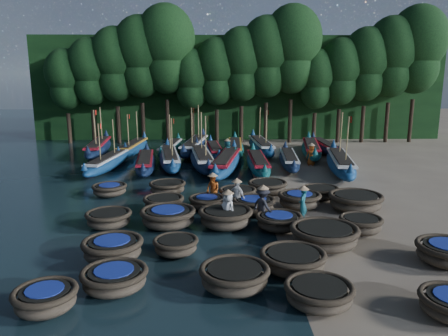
{
  "coord_description": "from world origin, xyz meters",
  "views": [
    {
      "loc": [
        -2.48,
        -20.93,
        6.42
      ],
      "look_at": [
        -1.93,
        2.67,
        1.3
      ],
      "focal_mm": 35.0,
      "sensor_mm": 36.0,
      "label": 1
    }
  ],
  "objects_px": {
    "coracle_2": "(234,277)",
    "fisherman_2": "(213,189)",
    "long_boat_5": "(226,163)",
    "coracle_23": "(268,187)",
    "coracle_7": "(293,260)",
    "coracle_15": "(164,203)",
    "coracle_12": "(226,217)",
    "fisherman_3": "(263,205)",
    "coracle_8": "(324,236)",
    "coracle_24": "(321,192)",
    "fisherman_5": "(227,150)",
    "long_boat_15": "(261,146)",
    "coracle_22": "(238,194)",
    "coracle_17": "(254,205)",
    "long_boat_12": "(195,146)",
    "coracle_9": "(448,252)",
    "long_boat_10": "(133,148)",
    "coracle_5": "(113,249)",
    "fisherman_1": "(303,202)",
    "coracle_6": "(176,246)",
    "coracle_13": "(279,221)",
    "coracle_0": "(45,299)",
    "long_boat_14": "(235,148)",
    "coracle_11": "(168,217)",
    "fisherman_4": "(237,195)",
    "coracle_10": "(109,219)",
    "coracle_14": "(361,224)",
    "coracle_19": "(356,201)",
    "long_boat_7": "(289,160)",
    "long_boat_2": "(145,163)",
    "long_boat_3": "(170,159)",
    "long_boat_8": "(340,163)",
    "long_boat_17": "(325,147)",
    "fisherman_6": "(311,154)",
    "coracle_20": "(110,189)",
    "long_boat_4": "(202,159)",
    "coracle_3": "(319,294)",
    "coracle_16": "(207,202)",
    "long_boat_16": "(311,149)",
    "long_boat_9": "(98,147)",
    "long_boat_6": "(258,163)"
  },
  "relations": [
    {
      "from": "coracle_2",
      "to": "fisherman_2",
      "type": "relative_size",
      "value": 1.38
    },
    {
      "from": "long_boat_5",
      "to": "coracle_23",
      "type": "bearing_deg",
      "value": -60.18
    },
    {
      "from": "coracle_7",
      "to": "coracle_15",
      "type": "height_order",
      "value": "coracle_15"
    },
    {
      "from": "coracle_2",
      "to": "fisherman_2",
      "type": "xyz_separation_m",
      "value": [
        -0.67,
        8.74,
        0.41
      ]
    },
    {
      "from": "coracle_12",
      "to": "fisherman_3",
      "type": "relative_size",
      "value": 1.31
    },
    {
      "from": "coracle_8",
      "to": "coracle_24",
      "type": "distance_m",
      "value": 6.65
    },
    {
      "from": "fisherman_5",
      "to": "long_boat_15",
      "type": "bearing_deg",
      "value": 176.51
    },
    {
      "from": "coracle_22",
      "to": "coracle_17",
      "type": "bearing_deg",
      "value": -72.06
    },
    {
      "from": "long_boat_12",
      "to": "long_boat_15",
      "type": "xyz_separation_m",
      "value": [
        5.45,
        0.12,
        -0.03
      ]
    },
    {
      "from": "coracle_9",
      "to": "long_boat_10",
      "type": "xyz_separation_m",
      "value": [
        -14.57,
        21.23,
        0.1
      ]
    },
    {
      "from": "coracle_5",
      "to": "fisherman_1",
      "type": "xyz_separation_m",
      "value": [
        7.46,
        4.19,
        0.4
      ]
    },
    {
      "from": "long_boat_10",
      "to": "fisherman_2",
      "type": "distance_m",
      "value": 15.55
    },
    {
      "from": "fisherman_3",
      "to": "coracle_12",
      "type": "bearing_deg",
      "value": 65.48
    },
    {
      "from": "coracle_6",
      "to": "coracle_13",
      "type": "height_order",
      "value": "coracle_13"
    },
    {
      "from": "coracle_0",
      "to": "long_boat_14",
      "type": "height_order",
      "value": "long_boat_14"
    },
    {
      "from": "long_boat_15",
      "to": "coracle_15",
      "type": "bearing_deg",
      "value": -116.32
    },
    {
      "from": "coracle_22",
      "to": "long_boat_15",
      "type": "relative_size",
      "value": 0.24
    },
    {
      "from": "coracle_11",
      "to": "fisherman_2",
      "type": "distance_m",
      "value": 3.74
    },
    {
      "from": "coracle_23",
      "to": "coracle_24",
      "type": "distance_m",
      "value": 2.81
    },
    {
      "from": "coracle_15",
      "to": "fisherman_4",
      "type": "bearing_deg",
      "value": -3.54
    },
    {
      "from": "coracle_5",
      "to": "coracle_13",
      "type": "distance_m",
      "value": 6.92
    },
    {
      "from": "coracle_10",
      "to": "coracle_14",
      "type": "height_order",
      "value": "coracle_10"
    },
    {
      "from": "coracle_19",
      "to": "coracle_23",
      "type": "bearing_deg",
      "value": 143.2
    },
    {
      "from": "long_boat_7",
      "to": "long_boat_2",
      "type": "bearing_deg",
      "value": -170.13
    },
    {
      "from": "long_boat_3",
      "to": "fisherman_3",
      "type": "relative_size",
      "value": 4.39
    },
    {
      "from": "long_boat_2",
      "to": "long_boat_8",
      "type": "height_order",
      "value": "long_boat_8"
    },
    {
      "from": "coracle_14",
      "to": "long_boat_17",
      "type": "distance_m",
      "value": 18.67
    },
    {
      "from": "coracle_17",
      "to": "long_boat_12",
      "type": "xyz_separation_m",
      "value": [
        -3.41,
        15.87,
        0.16
      ]
    },
    {
      "from": "long_boat_14",
      "to": "fisherman_6",
      "type": "xyz_separation_m",
      "value": [
        5.24,
        -4.22,
        0.28
      ]
    },
    {
      "from": "coracle_11",
      "to": "long_boat_12",
      "type": "distance_m",
      "value": 17.57
    },
    {
      "from": "coracle_20",
      "to": "long_boat_4",
      "type": "distance_m",
      "value": 8.65
    },
    {
      "from": "coracle_5",
      "to": "coracle_22",
      "type": "distance_m",
      "value": 8.51
    },
    {
      "from": "long_boat_17",
      "to": "fisherman_2",
      "type": "distance_m",
      "value": 16.99
    },
    {
      "from": "coracle_7",
      "to": "coracle_5",
      "type": "bearing_deg",
      "value": 171.16
    },
    {
      "from": "coracle_3",
      "to": "fisherman_1",
      "type": "height_order",
      "value": "fisherman_1"
    },
    {
      "from": "coracle_0",
      "to": "long_boat_17",
      "type": "distance_m",
      "value": 27.83
    },
    {
      "from": "coracle_16",
      "to": "coracle_23",
      "type": "distance_m",
      "value": 4.06
    },
    {
      "from": "coracle_19",
      "to": "long_boat_16",
      "type": "height_order",
      "value": "long_boat_16"
    },
    {
      "from": "long_boat_9",
      "to": "fisherman_2",
      "type": "relative_size",
      "value": 4.96
    },
    {
      "from": "coracle_20",
      "to": "long_boat_16",
      "type": "bearing_deg",
      "value": 40.25
    },
    {
      "from": "coracle_10",
      "to": "long_boat_6",
      "type": "distance_m",
      "value": 13.16
    },
    {
      "from": "long_boat_6",
      "to": "coracle_0",
      "type": "bearing_deg",
      "value": -113.52
    },
    {
      "from": "coracle_2",
      "to": "coracle_10",
      "type": "relative_size",
      "value": 1.13
    },
    {
      "from": "coracle_16",
      "to": "coracle_23",
      "type": "relative_size",
      "value": 0.78
    },
    {
      "from": "coracle_8",
      "to": "coracle_13",
      "type": "relative_size",
      "value": 1.3
    },
    {
      "from": "coracle_14",
      "to": "long_boat_15",
      "type": "xyz_separation_m",
      "value": [
        -2.12,
        18.59,
        0.17
      ]
    },
    {
      "from": "coracle_24",
      "to": "coracle_6",
      "type": "bearing_deg",
      "value": -134.69
    },
    {
      "from": "fisherman_5",
      "to": "long_boat_8",
      "type": "bearing_deg",
      "value": 98.9
    },
    {
      "from": "long_boat_12",
      "to": "long_boat_5",
      "type": "bearing_deg",
      "value": -62.82
    },
    {
      "from": "coracle_11",
      "to": "coracle_3",
      "type": "bearing_deg",
      "value": -53.26
    }
  ]
}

